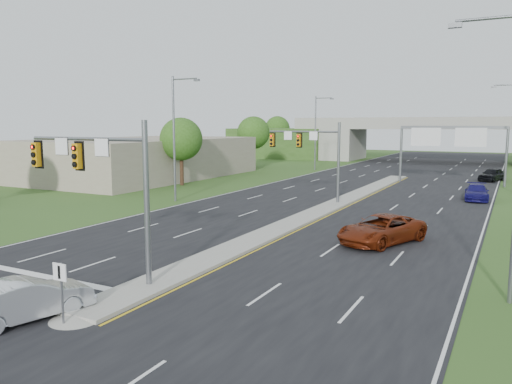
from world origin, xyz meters
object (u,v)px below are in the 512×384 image
object	(u,v)px
overpass	(434,143)
sign_gantry	(450,139)
car_silver	(27,299)
car_far_a	(382,229)
car_far_b	(477,192)
keep_right_sign	(61,283)
car_far_c	(492,174)
signal_mast_far	(313,149)
signal_mast_near	(103,174)

from	to	relation	value
overpass	sign_gantry	bearing A→B (deg)	-79.21
car_silver	car_far_a	world-z (taller)	car_far_a
car_far_a	car_far_b	world-z (taller)	car_far_a
overpass	car_far_a	size ratio (longest dim) A/B	13.65
keep_right_sign	car_silver	distance (m)	1.69
overpass	keep_right_sign	bearing A→B (deg)	-90.00
car_far_b	car_far_c	world-z (taller)	car_far_c
car_far_c	keep_right_sign	bearing A→B (deg)	-81.72
signal_mast_far	car_far_c	bearing A→B (deg)	62.75
car_silver	signal_mast_far	bearing A→B (deg)	-72.02
car_silver	car_far_b	bearing A→B (deg)	-91.03
car_silver	car_far_a	distance (m)	19.04
signal_mast_near	car_far_a	bearing A→B (deg)	54.18
keep_right_sign	sign_gantry	xyz separation A→B (m)	(6.68, 49.45, 3.72)
signal_mast_near	sign_gantry	world-z (taller)	signal_mast_near
signal_mast_near	car_far_b	size ratio (longest dim) A/B	1.43
signal_mast_near	car_far_a	distance (m)	15.91
signal_mast_far	car_silver	world-z (taller)	signal_mast_far
signal_mast_near	car_far_c	xyz separation A→B (m)	(13.26, 50.75, -3.91)
overpass	car_far_a	distance (m)	67.96
car_silver	car_far_c	world-z (taller)	car_far_c
signal_mast_near	overpass	world-z (taller)	overpass
signal_mast_near	car_silver	xyz separation A→B (m)	(0.76, -4.65, -3.97)
overpass	car_far_c	distance (m)	31.44
signal_mast_far	car_far_b	world-z (taller)	signal_mast_far
keep_right_sign	car_far_c	size ratio (longest dim) A/B	0.47
signal_mast_near	overpass	distance (m)	80.11
overpass	car_far_b	bearing A→B (deg)	-77.46
signal_mast_near	car_far_c	distance (m)	52.60
car_far_b	car_silver	bearing A→B (deg)	-112.01
signal_mast_near	car_silver	bearing A→B (deg)	-80.67
keep_right_sign	sign_gantry	distance (m)	50.04
signal_mast_far	car_silver	size ratio (longest dim) A/B	1.57
keep_right_sign	car_silver	xyz separation A→B (m)	(-1.50, -0.19, -0.76)
sign_gantry	overpass	xyz separation A→B (m)	(-6.68, 35.08, -1.69)
overpass	car_far_a	world-z (taller)	overpass
signal_mast_far	car_far_b	distance (m)	15.61
signal_mast_near	car_far_b	bearing A→B (deg)	69.03
keep_right_sign	signal_mast_near	bearing A→B (deg)	116.94
car_silver	sign_gantry	bearing A→B (deg)	-82.86
car_silver	car_far_b	distance (m)	39.64
overpass	car_far_b	size ratio (longest dim) A/B	16.32
signal_mast_near	keep_right_sign	size ratio (longest dim) A/B	3.18
car_far_c	signal_mast_near	bearing A→B (deg)	-85.10
signal_mast_far	sign_gantry	xyz separation A→B (m)	(8.95, 19.99, 0.51)
keep_right_sign	car_far_c	xyz separation A→B (m)	(11.00, 55.21, -0.70)
car_far_a	car_far_c	size ratio (longest dim) A/B	1.26
sign_gantry	signal_mast_far	bearing A→B (deg)	-114.11
overpass	car_far_b	world-z (taller)	overpass
keep_right_sign	car_far_c	distance (m)	56.29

